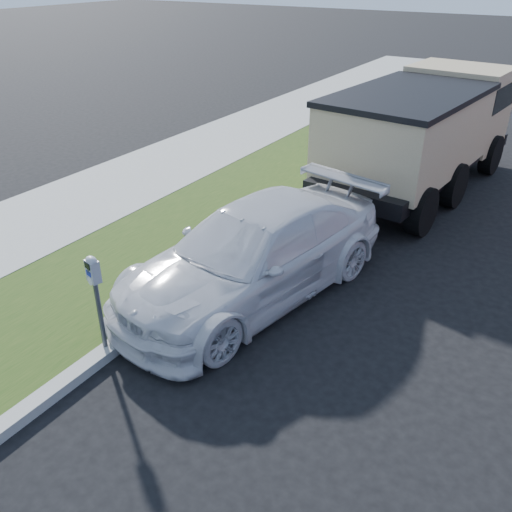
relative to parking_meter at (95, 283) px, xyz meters
The scene contains 5 objects.
ground 3.11m from the parking_meter, 22.69° to the left, with size 120.00×120.00×0.00m, color black.
streetside 4.41m from the parking_meter, 133.29° to the left, with size 6.12×50.00×0.15m.
parking_meter is the anchor object (origin of this frame).
white_wagon 2.78m from the parking_meter, 70.19° to the left, with size 2.15×5.28×1.53m, color silver.
dump_truck 9.24m from the parking_meter, 79.18° to the left, with size 3.23×6.89×2.61m.
Camera 1 is at (2.47, -5.23, 5.01)m, focal length 38.00 mm.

